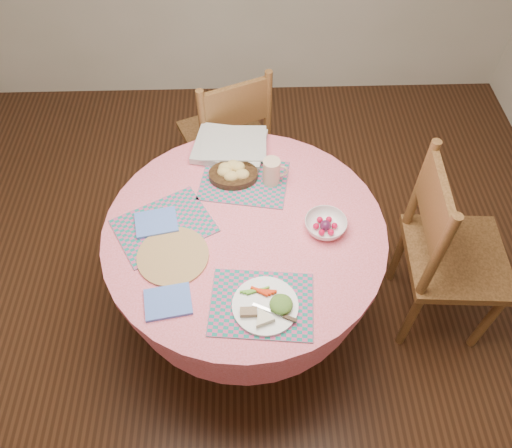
% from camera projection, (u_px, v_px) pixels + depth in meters
% --- Properties ---
extents(ground, '(4.00, 4.00, 0.00)m').
position_uv_depth(ground, '(247.00, 311.00, 2.76)').
color(ground, '#331C0F').
rests_on(ground, ground).
extents(room_envelope, '(4.01, 4.01, 2.71)m').
position_uv_depth(room_envelope, '(238.00, 21.00, 1.41)').
color(room_envelope, silver).
rests_on(room_envelope, ground).
extents(dining_table, '(1.24, 1.24, 0.75)m').
position_uv_depth(dining_table, '(245.00, 254.00, 2.32)').
color(dining_table, pink).
rests_on(dining_table, ground).
extents(chair_right, '(0.50, 0.52, 1.05)m').
position_uv_depth(chair_right, '(447.00, 251.00, 2.34)').
color(chair_right, brown).
rests_on(chair_right, ground).
extents(chair_back, '(0.59, 0.58, 0.98)m').
position_uv_depth(chair_back, '(228.00, 136.00, 2.89)').
color(chair_back, brown).
rests_on(chair_back, ground).
extents(placemat_front, '(0.43, 0.34, 0.01)m').
position_uv_depth(placemat_front, '(262.00, 304.00, 1.94)').
color(placemat_front, '#15796B').
rests_on(placemat_front, dining_table).
extents(placemat_left, '(0.50, 0.46, 0.01)m').
position_uv_depth(placemat_left, '(164.00, 226.00, 2.17)').
color(placemat_left, '#15796B').
rests_on(placemat_left, dining_table).
extents(placemat_back, '(0.45, 0.36, 0.01)m').
position_uv_depth(placemat_back, '(244.00, 181.00, 2.34)').
color(placemat_back, '#15796B').
rests_on(placemat_back, dining_table).
extents(wicker_trivet, '(0.30, 0.30, 0.01)m').
position_uv_depth(wicker_trivet, '(173.00, 256.00, 2.07)').
color(wicker_trivet, '#AB8A4A').
rests_on(wicker_trivet, dining_table).
extents(napkin_near, '(0.20, 0.17, 0.01)m').
position_uv_depth(napkin_near, '(168.00, 302.00, 1.94)').
color(napkin_near, '#5477D8').
rests_on(napkin_near, dining_table).
extents(napkin_far, '(0.20, 0.17, 0.01)m').
position_uv_depth(napkin_far, '(156.00, 222.00, 2.17)').
color(napkin_far, '#5477D8').
rests_on(napkin_far, placemat_left).
extents(dinner_plate, '(0.26, 0.26, 0.05)m').
position_uv_depth(dinner_plate, '(267.00, 306.00, 1.91)').
color(dinner_plate, white).
rests_on(dinner_plate, placemat_front).
extents(bread_bowl, '(0.23, 0.23, 0.08)m').
position_uv_depth(bread_bowl, '(233.00, 172.00, 2.32)').
color(bread_bowl, black).
rests_on(bread_bowl, placemat_back).
extents(latte_mug, '(0.12, 0.08, 0.13)m').
position_uv_depth(latte_mug, '(272.00, 171.00, 2.28)').
color(latte_mug, beige).
rests_on(latte_mug, placemat_back).
extents(fruit_bowl, '(0.23, 0.23, 0.06)m').
position_uv_depth(fruit_bowl, '(325.00, 225.00, 2.14)').
color(fruit_bowl, white).
rests_on(fruit_bowl, dining_table).
extents(newspaper_stack, '(0.39, 0.33, 0.04)m').
position_uv_depth(newspaper_stack, '(230.00, 146.00, 2.45)').
color(newspaper_stack, silver).
rests_on(newspaper_stack, dining_table).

